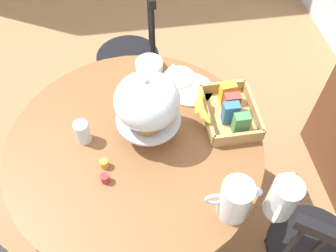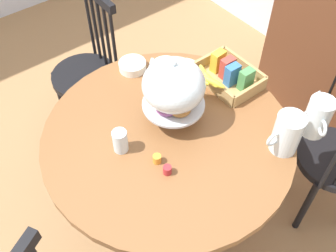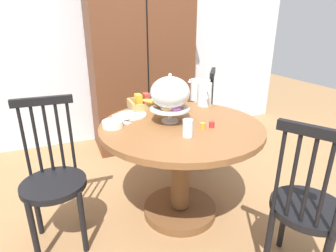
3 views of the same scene
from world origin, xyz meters
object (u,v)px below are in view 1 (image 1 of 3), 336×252
object	(u,v)px
pastry_stand_with_dome	(147,103)
cereal_bowl	(149,65)
dining_table	(138,170)
windsor_chair_facing_door	(132,57)
orange_juice_pitcher	(234,201)
china_plate_small	(180,77)
milk_pitcher	(282,200)
cereal_basket	(228,111)
china_plate_large	(190,89)
drinking_glass	(83,132)

from	to	relation	value
pastry_stand_with_dome	cereal_bowl	xyz separation A→B (m)	(-0.40, 0.05, -0.17)
dining_table	cereal_bowl	distance (m)	0.53
windsor_chair_facing_door	orange_juice_pitcher	size ratio (longest dim) A/B	4.82
pastry_stand_with_dome	china_plate_small	bearing A→B (deg)	147.84
china_plate_small	milk_pitcher	bearing A→B (deg)	19.10
orange_juice_pitcher	cereal_basket	bearing A→B (deg)	168.31
milk_pitcher	china_plate_small	world-z (taller)	milk_pitcher
china_plate_small	cereal_bowl	bearing A→B (deg)	-125.13
milk_pitcher	china_plate_large	world-z (taller)	milk_pitcher
china_plate_large	drinking_glass	size ratio (longest dim) A/B	2.00
pastry_stand_with_dome	china_plate_small	xyz separation A→B (m)	(-0.30, 0.19, -0.18)
cereal_bowl	drinking_glass	bearing A→B (deg)	-40.04
dining_table	cereal_basket	world-z (taller)	cereal_basket
dining_table	cereal_basket	bearing A→B (deg)	101.00
pastry_stand_with_dome	milk_pitcher	world-z (taller)	pastry_stand_with_dome
drinking_glass	pastry_stand_with_dome	bearing A→B (deg)	90.05
dining_table	pastry_stand_with_dome	distance (m)	0.43
milk_pitcher	cereal_bowl	distance (m)	0.93
china_plate_small	drinking_glass	bearing A→B (deg)	-57.85
china_plate_large	drinking_glass	bearing A→B (deg)	-67.08
milk_pitcher	cereal_bowl	size ratio (longest dim) A/B	1.35
cereal_bowl	china_plate_small	bearing A→B (deg)	54.87
milk_pitcher	china_plate_small	bearing A→B (deg)	-160.90
china_plate_small	drinking_glass	distance (m)	0.56
pastry_stand_with_dome	orange_juice_pitcher	world-z (taller)	pastry_stand_with_dome
orange_juice_pitcher	cereal_basket	xyz separation A→B (m)	(-0.45, 0.09, -0.04)
windsor_chair_facing_door	cereal_basket	distance (m)	0.94
china_plate_small	cereal_basket	bearing A→B (deg)	32.93
windsor_chair_facing_door	drinking_glass	xyz separation A→B (m)	(0.81, -0.26, 0.34)
pastry_stand_with_dome	drinking_glass	world-z (taller)	pastry_stand_with_dome
pastry_stand_with_dome	cereal_basket	bearing A→B (deg)	94.61
china_plate_large	cereal_bowl	distance (m)	0.26
milk_pitcher	drinking_glass	world-z (taller)	milk_pitcher
windsor_chair_facing_door	pastry_stand_with_dome	distance (m)	0.94
china_plate_small	pastry_stand_with_dome	bearing A→B (deg)	-32.16
windsor_chair_facing_door	dining_table	bearing A→B (deg)	-2.83
china_plate_small	cereal_bowl	world-z (taller)	cereal_bowl
pastry_stand_with_dome	cereal_bowl	distance (m)	0.44
cereal_basket	dining_table	bearing A→B (deg)	-79.00
cereal_basket	china_plate_small	distance (m)	0.32
cereal_basket	drinking_glass	bearing A→B (deg)	-87.41
windsor_chair_facing_door	china_plate_small	xyz separation A→B (m)	(0.51, 0.22, 0.30)
pastry_stand_with_dome	cereal_bowl	bearing A→B (deg)	173.30
pastry_stand_with_dome	china_plate_large	size ratio (longest dim) A/B	1.56
cereal_basket	drinking_glass	world-z (taller)	cereal_basket
pastry_stand_with_dome	china_plate_large	bearing A→B (deg)	133.68
pastry_stand_with_dome	orange_juice_pitcher	size ratio (longest dim) A/B	1.70
dining_table	windsor_chair_facing_door	size ratio (longest dim) A/B	1.16
dining_table	milk_pitcher	xyz separation A→B (m)	(0.39, 0.52, 0.31)
dining_table	windsor_chair_facing_door	bearing A→B (deg)	177.17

